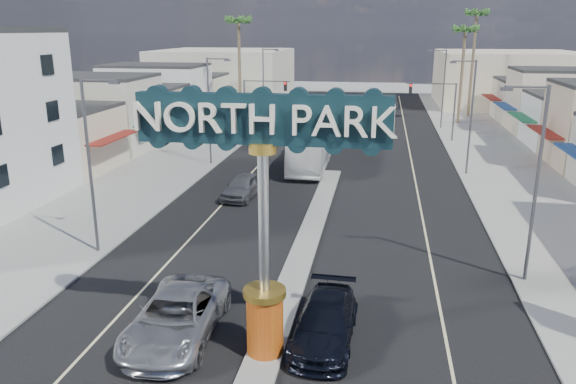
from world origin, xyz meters
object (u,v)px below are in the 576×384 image
(streetlight_r_far, at_px, (442,85))
(suv_left, at_px, (176,316))
(palm_right_far, at_px, (476,19))
(city_bus, at_px, (311,148))
(palm_left_far, at_px, (239,27))
(streetlight_r_mid, at_px, (469,112))
(suv_right, at_px, (325,322))
(streetlight_l_far, at_px, (265,82))
(palm_right_mid, at_px, (465,34))
(streetlight_l_near, at_px, (92,158))
(car_parked_left, at_px, (243,186))
(streetlight_r_near, at_px, (534,175))
(traffic_signal_right, at_px, (437,100))
(gateway_sign, at_px, (263,197))
(streetlight_l_mid, at_px, (211,106))
(traffic_signal_left, at_px, (261,96))

(streetlight_r_far, relative_size, suv_left, 1.42)
(palm_right_far, xyz_separation_m, city_bus, (-17.00, -31.26, -10.77))
(palm_left_far, distance_m, city_bus, 24.28)
(streetlight_r_mid, distance_m, city_bus, 12.93)
(palm_right_far, xyz_separation_m, suv_right, (-13.00, -58.68, -11.61))
(streetlight_l_far, distance_m, palm_right_mid, 24.41)
(streetlight_l_near, distance_m, streetlight_r_mid, 28.90)
(palm_right_mid, xyz_separation_m, city_bus, (-15.00, -25.26, -8.99))
(palm_right_mid, bearing_deg, suv_left, -107.22)
(suv_right, distance_m, city_bus, 27.73)
(car_parked_left, bearing_deg, streetlight_l_near, -106.94)
(streetlight_r_near, bearing_deg, streetlight_r_far, 90.00)
(traffic_signal_right, relative_size, streetlight_r_near, 0.67)
(streetlight_r_mid, bearing_deg, traffic_signal_right, 95.10)
(palm_right_far, relative_size, suv_right, 2.64)
(palm_right_far, bearing_deg, gateway_sign, -104.03)
(traffic_signal_right, xyz_separation_m, city_bus, (-11.18, -13.25, -2.66))
(suv_right, relative_size, car_parked_left, 1.12)
(traffic_signal_right, relative_size, streetlight_l_near, 0.67)
(gateway_sign, xyz_separation_m, palm_left_far, (-13.00, 48.02, 5.57))
(streetlight_l_far, distance_m, suv_right, 50.42)
(streetlight_l_mid, xyz_separation_m, palm_right_far, (25.43, 32.00, 7.32))
(streetlight_l_near, bearing_deg, suv_left, -46.84)
(suv_right, bearing_deg, city_bus, 100.16)
(traffic_signal_left, xyz_separation_m, palm_left_far, (-3.82, 6.01, 7.22))
(streetlight_r_near, xyz_separation_m, streetlight_r_far, (0.00, 42.00, 0.00))
(streetlight_r_far, xyz_separation_m, city_bus, (-12.43, -21.26, -3.45))
(palm_left_far, bearing_deg, suv_right, -72.19)
(streetlight_r_mid, height_order, suv_right, streetlight_r_mid)
(streetlight_r_near, relative_size, palm_right_far, 0.64)
(traffic_signal_right, xyz_separation_m, streetlight_l_far, (-19.62, 8.01, 0.79))
(city_bus, bearing_deg, traffic_signal_right, 49.45)
(traffic_signal_right, distance_m, streetlight_l_mid, 24.11)
(traffic_signal_left, bearing_deg, gateway_sign, -77.67)
(streetlight_l_near, bearing_deg, palm_right_mid, 63.01)
(gateway_sign, relative_size, city_bus, 0.79)
(car_parked_left, bearing_deg, palm_right_far, 70.79)
(streetlight_r_far, bearing_deg, streetlight_r_mid, -90.00)
(gateway_sign, height_order, streetlight_r_near, gateway_sign)
(suv_left, bearing_deg, traffic_signal_left, 96.05)
(streetlight_l_mid, bearing_deg, car_parked_left, -61.42)
(car_parked_left, bearing_deg, streetlight_r_near, -27.17)
(streetlight_l_far, distance_m, palm_right_far, 28.29)
(gateway_sign, distance_m, streetlight_r_mid, 29.91)
(traffic_signal_right, height_order, palm_right_far, palm_right_far)
(streetlight_r_far, distance_m, suv_right, 49.59)
(suv_left, bearing_deg, palm_right_mid, 71.05)
(palm_right_far, distance_m, car_parked_left, 47.32)
(streetlight_r_near, relative_size, suv_left, 1.42)
(streetlight_r_near, distance_m, palm_left_far, 46.80)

